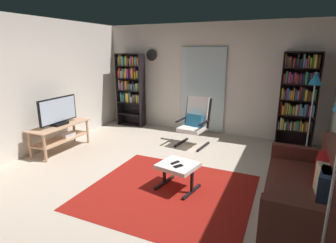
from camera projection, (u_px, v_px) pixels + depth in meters
ground_plane at (153, 180)px, 4.27m from camera, size 7.02×7.02×0.00m
wall_back at (208, 79)px, 6.49m from camera, size 5.60×0.06×2.60m
wall_left at (23, 88)px, 5.01m from camera, size 0.06×6.00×2.60m
glass_door_panel at (202, 90)px, 6.54m from camera, size 1.10×0.01×2.00m
area_rug at (169, 191)px, 3.91m from camera, size 2.30×2.08×0.01m
tv_stand at (61, 133)px, 5.45m from camera, size 0.48×1.25×0.54m
television at (58, 112)px, 5.31m from camera, size 0.20×0.92×0.55m
bookshelf_near_tv at (130, 84)px, 7.09m from camera, size 0.71×0.30×1.89m
bookshelf_near_sofa at (298, 97)px, 5.59m from camera, size 0.72×0.30×1.96m
leather_sofa at (308, 192)px, 3.28m from camera, size 0.84×1.82×0.85m
lounge_armchair at (195, 120)px, 5.75m from camera, size 0.63×0.71×1.02m
ottoman at (178, 168)px, 3.92m from camera, size 0.60×0.57×0.40m
tv_remote at (175, 163)px, 3.92m from camera, size 0.10×0.15×0.02m
cell_phone at (178, 166)px, 3.81m from camera, size 0.13×0.16×0.01m
floor_lamp_by_shelf at (315, 87)px, 4.82m from camera, size 0.23×0.23×1.60m
wall_clock at (152, 55)px, 6.87m from camera, size 0.29×0.03×0.29m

